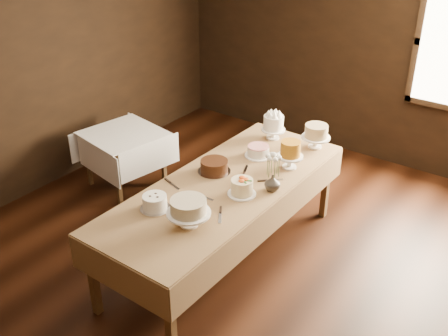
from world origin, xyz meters
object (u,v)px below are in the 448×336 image
at_px(cake_flowers, 242,188).
at_px(cake_server_c, 246,169).
at_px(display_table, 224,191).
at_px(cake_server_e, 175,186).
at_px(cake_chocolate, 214,167).
at_px(cake_server_a, 206,198).
at_px(cake_server_b, 220,218).
at_px(side_table, 124,139).
at_px(cake_lattice, 258,152).
at_px(cake_cream, 189,214).
at_px(cake_meringue, 273,128).
at_px(cake_caramel, 290,156).
at_px(flower_vase, 272,183).
at_px(cake_swirl, 155,203).
at_px(cake_speckled, 316,137).
at_px(cake_server_d, 275,180).

height_order(cake_flowers, cake_server_c, cake_flowers).
xyz_separation_m(display_table, cake_server_e, (-0.34, -0.29, 0.06)).
xyz_separation_m(cake_chocolate, cake_server_e, (-0.13, -0.42, -0.05)).
height_order(cake_server_a, cake_server_b, same).
xyz_separation_m(cake_flowers, cake_server_e, (-0.56, -0.24, -0.07)).
height_order(side_table, cake_flowers, cake_flowers).
relative_size(side_table, cake_server_c, 3.92).
bearing_deg(cake_lattice, cake_server_a, -85.83).
distance_m(cake_chocolate, cake_cream, 0.89).
distance_m(cake_meringue, cake_chocolate, 0.95).
height_order(cake_caramel, flower_vase, cake_caramel).
bearing_deg(cake_flowers, cake_server_b, -80.62).
relative_size(cake_chocolate, flower_vase, 2.20).
bearing_deg(cake_swirl, cake_server_a, 58.88).
bearing_deg(cake_flowers, cake_server_c, 119.59).
height_order(display_table, cake_server_b, cake_server_b).
height_order(cake_speckled, cake_server_a, cake_speckled).
xyz_separation_m(cake_speckled, cake_swirl, (-0.53, -1.81, -0.05)).
xyz_separation_m(cake_meringue, flower_vase, (0.55, -0.91, -0.05)).
xyz_separation_m(display_table, cake_cream, (0.15, -0.68, 0.17)).
distance_m(cake_server_d, flower_vase, 0.19).
height_order(display_table, cake_server_e, cake_server_e).
bearing_deg(flower_vase, cake_caramel, 100.67).
distance_m(cake_cream, cake_server_c, 1.05).
xyz_separation_m(side_table, cake_server_a, (1.77, -0.73, 0.22)).
distance_m(cake_meringue, cake_server_a, 1.37).
bearing_deg(cake_speckled, cake_server_c, -111.40).
bearing_deg(cake_server_d, cake_server_c, 131.83).
distance_m(cake_speckled, flower_vase, 0.98).
height_order(cake_meringue, flower_vase, cake_meringue).
xyz_separation_m(cake_chocolate, cake_cream, (0.36, -0.81, 0.05)).
height_order(cake_flowers, cake_swirl, cake_flowers).
relative_size(cake_caramel, cake_server_a, 1.19).
relative_size(side_table, flower_vase, 6.41).
xyz_separation_m(side_table, cake_swirl, (1.53, -1.12, 0.28)).
bearing_deg(cake_server_a, side_table, 157.57).
xyz_separation_m(cake_meringue, cake_swirl, (-0.07, -1.74, -0.06)).
xyz_separation_m(cake_flowers, cake_swirl, (-0.45, -0.62, -0.01)).
bearing_deg(cake_server_c, cake_server_e, 129.58).
height_order(cake_speckled, cake_swirl, cake_speckled).
xyz_separation_m(cake_server_c, cake_server_e, (-0.33, -0.64, 0.00)).
xyz_separation_m(cake_meringue, cake_flowers, (0.37, -1.12, -0.05)).
height_order(cake_chocolate, cake_server_e, cake_chocolate).
relative_size(side_table, cake_chocolate, 2.91).
bearing_deg(cake_server_a, cake_caramel, 71.36).
bearing_deg(cake_server_a, cake_lattice, 94.21).
height_order(cake_flowers, cake_cream, cake_cream).
xyz_separation_m(cake_lattice, cake_server_a, (0.07, -0.92, -0.04)).
xyz_separation_m(cake_server_b, cake_server_e, (-0.63, 0.17, 0.00)).
bearing_deg(cake_server_e, cake_chocolate, 90.01).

